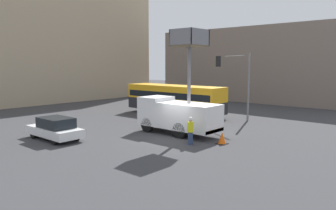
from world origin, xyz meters
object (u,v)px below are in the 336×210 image
at_px(traffic_light_pole, 238,76).
at_px(parked_car_curbside, 55,128).
at_px(utility_truck, 178,112).
at_px(road_worker_near_truck, 190,131).
at_px(road_worker_directing, 193,115).
at_px(traffic_cone_near_truck, 222,138).
at_px(city_bus, 174,98).

distance_m(traffic_light_pole, parked_car_curbside, 15.75).
distance_m(utility_truck, traffic_light_pole, 7.91).
relative_size(road_worker_near_truck, parked_car_curbside, 0.40).
bearing_deg(utility_truck, road_worker_directing, 16.95).
height_order(utility_truck, traffic_cone_near_truck, utility_truck).
bearing_deg(utility_truck, city_bus, 41.62).
bearing_deg(road_worker_directing, parked_car_curbside, 56.41).
relative_size(utility_truck, traffic_cone_near_truck, 9.88).
xyz_separation_m(utility_truck, traffic_cone_near_truck, (-0.48, -4.06, -1.26)).
height_order(city_bus, traffic_cone_near_truck, city_bus).
xyz_separation_m(traffic_light_pole, road_worker_near_truck, (-9.43, -2.01, -3.19)).
bearing_deg(parked_car_curbside, utility_truck, -36.64).
relative_size(traffic_light_pole, traffic_cone_near_truck, 8.06).
height_order(road_worker_near_truck, traffic_cone_near_truck, road_worker_near_truck).
relative_size(traffic_light_pole, parked_car_curbside, 1.37).
relative_size(utility_truck, traffic_light_pole, 1.23).
bearing_deg(road_worker_near_truck, utility_truck, 42.44).
bearing_deg(parked_car_curbside, city_bus, 3.74).
xyz_separation_m(traffic_light_pole, traffic_cone_near_truck, (-7.97, -3.43, -3.71)).
relative_size(road_worker_directing, traffic_cone_near_truck, 2.40).
bearing_deg(road_worker_directing, traffic_light_pole, -120.58).
bearing_deg(traffic_light_pole, utility_truck, 175.18).
relative_size(traffic_light_pole, road_worker_directing, 3.36).
relative_size(utility_truck, road_worker_near_truck, 4.18).
xyz_separation_m(city_bus, road_worker_near_truck, (-8.63, -8.59, -0.87)).
bearing_deg(parked_car_curbside, traffic_cone_near_truck, -55.25).
relative_size(city_bus, traffic_light_pole, 1.77).
bearing_deg(traffic_cone_near_truck, road_worker_near_truck, 135.84).
bearing_deg(city_bus, road_worker_near_truck, 138.36).
xyz_separation_m(city_bus, parked_car_curbside, (-13.50, -0.88, -0.99)).
distance_m(city_bus, road_worker_directing, 6.23).
height_order(traffic_light_pole, road_worker_directing, traffic_light_pole).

